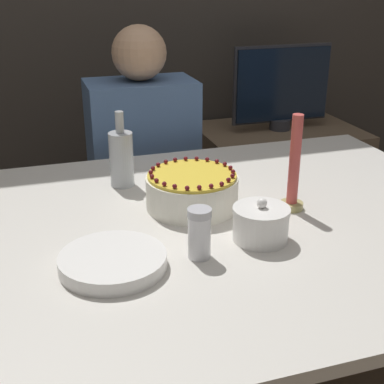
{
  "coord_description": "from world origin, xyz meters",
  "views": [
    {
      "loc": [
        -0.46,
        -1.15,
        1.37
      ],
      "look_at": [
        -0.06,
        0.1,
        0.81
      ],
      "focal_mm": 50.0,
      "sensor_mm": 36.0,
      "label": 1
    }
  ],
  "objects": [
    {
      "name": "cake",
      "position": [
        -0.06,
        0.1,
        0.82
      ],
      "size": [
        0.25,
        0.25,
        0.11
      ],
      "color": "white",
      "rests_on": "dining_table"
    },
    {
      "name": "person_man_blue_shirt",
      "position": [
        -0.05,
        0.76,
        0.51
      ],
      "size": [
        0.4,
        0.34,
        1.18
      ],
      "rotation": [
        0.0,
        0.0,
        3.14
      ],
      "color": "#473D33",
      "rests_on": "ground_plane"
    },
    {
      "name": "sugar_shaker",
      "position": [
        -0.13,
        -0.16,
        0.83
      ],
      "size": [
        0.05,
        0.05,
        0.12
      ],
      "color": "white",
      "rests_on": "dining_table"
    },
    {
      "name": "sugar_bowl",
      "position": [
        0.04,
        -0.13,
        0.81
      ],
      "size": [
        0.14,
        0.14,
        0.11
      ],
      "color": "white",
      "rests_on": "dining_table"
    },
    {
      "name": "plate_stack",
      "position": [
        -0.32,
        -0.15,
        0.78
      ],
      "size": [
        0.23,
        0.23,
        0.03
      ],
      "color": "white",
      "rests_on": "dining_table"
    },
    {
      "name": "side_cabinet",
      "position": [
        0.69,
        1.09,
        0.32
      ],
      "size": [
        0.75,
        0.53,
        0.65
      ],
      "color": "brown",
      "rests_on": "ground_plane"
    },
    {
      "name": "tv_monitor",
      "position": [
        0.69,
        1.09,
        0.85
      ],
      "size": [
        0.48,
        0.1,
        0.4
      ],
      "color": "#2D2D33",
      "rests_on": "side_cabinet"
    },
    {
      "name": "candle",
      "position": [
        0.19,
        0.01,
        0.87
      ],
      "size": [
        0.06,
        0.06,
        0.26
      ],
      "color": "tan",
      "rests_on": "dining_table"
    },
    {
      "name": "dining_table",
      "position": [
        0.0,
        0.0,
        0.67
      ],
      "size": [
        1.44,
        1.13,
        0.77
      ],
      "color": "beige",
      "rests_on": "ground_plane"
    },
    {
      "name": "bottle",
      "position": [
        -0.21,
        0.31,
        0.85
      ],
      "size": [
        0.07,
        0.07,
        0.22
      ],
      "color": "#B2B7BC",
      "rests_on": "dining_table"
    }
  ]
}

